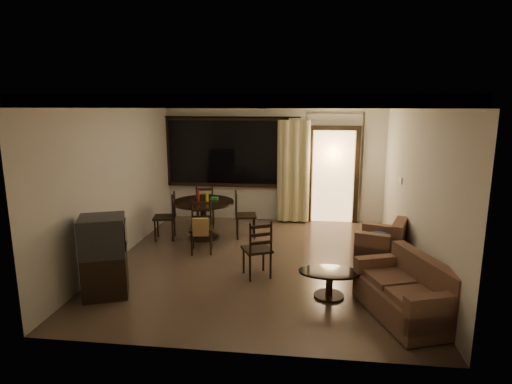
# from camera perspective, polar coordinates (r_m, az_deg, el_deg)

# --- Properties ---
(ground) EXTENTS (5.50, 5.50, 0.00)m
(ground) POSITION_cam_1_polar(r_m,az_deg,el_deg) (7.51, 0.59, -9.28)
(ground) COLOR #7F6651
(ground) RESTS_ON ground
(room_shell) EXTENTS (5.50, 6.70, 5.50)m
(room_shell) POSITION_cam_1_polar(r_m,az_deg,el_deg) (8.77, 5.78, 6.09)
(room_shell) COLOR beige
(room_shell) RESTS_ON ground
(dining_table) EXTENTS (1.23, 1.23, 0.99)m
(dining_table) POSITION_cam_1_polar(r_m,az_deg,el_deg) (8.67, -7.02, -2.26)
(dining_table) COLOR black
(dining_table) RESTS_ON ground
(dining_chair_west) EXTENTS (0.49, 0.49, 0.95)m
(dining_chair_west) POSITION_cam_1_polar(r_m,az_deg,el_deg) (8.81, -11.97, -4.37)
(dining_chair_west) COLOR black
(dining_chair_west) RESTS_ON ground
(dining_chair_east) EXTENTS (0.49, 0.49, 0.95)m
(dining_chair_east) POSITION_cam_1_polar(r_m,az_deg,el_deg) (8.74, -1.48, -4.22)
(dining_chair_east) COLOR black
(dining_chair_east) RESTS_ON ground
(dining_chair_south) EXTENTS (0.49, 0.54, 0.95)m
(dining_chair_south) POSITION_cam_1_polar(r_m,az_deg,el_deg) (7.92, -7.27, -5.89)
(dining_chair_south) COLOR black
(dining_chair_south) RESTS_ON ground
(dining_chair_north) EXTENTS (0.49, 0.49, 0.95)m
(dining_chair_north) POSITION_cam_1_polar(r_m,az_deg,el_deg) (9.51, -6.75, -2.98)
(dining_chair_north) COLOR black
(dining_chair_north) RESTS_ON ground
(tv_cabinet) EXTENTS (0.76, 0.73, 1.16)m
(tv_cabinet) POSITION_cam_1_polar(r_m,az_deg,el_deg) (6.46, -19.59, -8.09)
(tv_cabinet) COLOR black
(tv_cabinet) RESTS_ON ground
(sofa) EXTENTS (1.19, 1.59, 0.76)m
(sofa) POSITION_cam_1_polar(r_m,az_deg,el_deg) (5.96, 19.64, -12.73)
(sofa) COLOR #4A3022
(sofa) RESTS_ON ground
(armchair) EXTENTS (0.95, 0.95, 0.76)m
(armchair) POSITION_cam_1_polar(r_m,az_deg,el_deg) (7.67, 16.64, -6.86)
(armchair) COLOR #4A3022
(armchair) RESTS_ON ground
(coffee_table) EXTENTS (0.88, 0.53, 0.38)m
(coffee_table) POSITION_cam_1_polar(r_m,az_deg,el_deg) (6.25, 9.76, -11.44)
(coffee_table) COLOR black
(coffee_table) RESTS_ON ground
(side_chair) EXTENTS (0.55, 0.55, 0.94)m
(side_chair) POSITION_cam_1_polar(r_m,az_deg,el_deg) (6.83, 0.16, -8.99)
(side_chair) COLOR black
(side_chair) RESTS_ON ground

